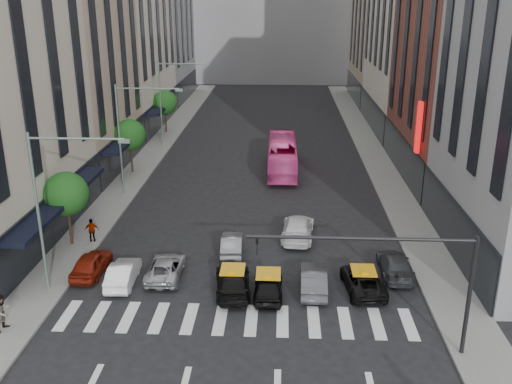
# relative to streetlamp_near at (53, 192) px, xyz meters

# --- Properties ---
(ground) EXTENTS (160.00, 160.00, 0.00)m
(ground) POSITION_rel_streetlamp_near_xyz_m (10.04, -4.00, -5.90)
(ground) COLOR black
(ground) RESTS_ON ground
(sidewalk_left) EXTENTS (3.00, 96.00, 0.15)m
(sidewalk_left) POSITION_rel_streetlamp_near_xyz_m (-1.46, 26.00, -5.83)
(sidewalk_left) COLOR slate
(sidewalk_left) RESTS_ON ground
(sidewalk_right) EXTENTS (3.00, 96.00, 0.15)m
(sidewalk_right) POSITION_rel_streetlamp_near_xyz_m (21.54, 26.00, -5.83)
(sidewalk_right) COLOR slate
(sidewalk_right) RESTS_ON ground
(building_left_b) EXTENTS (8.00, 16.00, 24.00)m
(building_left_b) POSITION_rel_streetlamp_near_xyz_m (-6.96, 24.00, 6.10)
(building_left_b) COLOR tan
(building_left_b) RESTS_ON ground
(building_right_b) EXTENTS (8.00, 18.00, 26.00)m
(building_right_b) POSITION_rel_streetlamp_near_xyz_m (27.04, 23.00, 7.10)
(building_right_b) COLOR brown
(building_right_b) RESTS_ON ground
(building_right_d) EXTENTS (8.00, 18.00, 28.00)m
(building_right_d) POSITION_rel_streetlamp_near_xyz_m (27.04, 61.00, 8.10)
(building_right_d) COLOR tan
(building_right_d) RESTS_ON ground
(tree_near) EXTENTS (2.88, 2.88, 4.95)m
(tree_near) POSITION_rel_streetlamp_near_xyz_m (-1.76, 6.00, -2.25)
(tree_near) COLOR black
(tree_near) RESTS_ON sidewalk_left
(tree_mid) EXTENTS (2.88, 2.88, 4.95)m
(tree_mid) POSITION_rel_streetlamp_near_xyz_m (-1.76, 22.00, -2.25)
(tree_mid) COLOR black
(tree_mid) RESTS_ON sidewalk_left
(tree_far) EXTENTS (2.88, 2.88, 4.95)m
(tree_far) POSITION_rel_streetlamp_near_xyz_m (-1.76, 38.00, -2.25)
(tree_far) COLOR black
(tree_far) RESTS_ON sidewalk_left
(streetlamp_near) EXTENTS (5.38, 0.25, 9.00)m
(streetlamp_near) POSITION_rel_streetlamp_near_xyz_m (0.00, 0.00, 0.00)
(streetlamp_near) COLOR gray
(streetlamp_near) RESTS_ON sidewalk_left
(streetlamp_mid) EXTENTS (5.38, 0.25, 9.00)m
(streetlamp_mid) POSITION_rel_streetlamp_near_xyz_m (0.00, 16.00, 0.00)
(streetlamp_mid) COLOR gray
(streetlamp_mid) RESTS_ON sidewalk_left
(streetlamp_far) EXTENTS (5.38, 0.25, 9.00)m
(streetlamp_far) POSITION_rel_streetlamp_near_xyz_m (0.00, 32.00, 0.00)
(streetlamp_far) COLOR gray
(streetlamp_far) RESTS_ON sidewalk_left
(traffic_signal) EXTENTS (10.10, 0.20, 6.00)m
(traffic_signal) POSITION_rel_streetlamp_near_xyz_m (17.74, -5.00, -1.43)
(traffic_signal) COLOR black
(traffic_signal) RESTS_ON ground
(liberty_sign) EXTENTS (0.30, 0.70, 4.00)m
(liberty_sign) POSITION_rel_streetlamp_near_xyz_m (22.64, 16.00, 0.10)
(liberty_sign) COLOR red
(liberty_sign) RESTS_ON ground
(car_red) EXTENTS (1.75, 4.03, 1.35)m
(car_red) POSITION_rel_streetlamp_near_xyz_m (0.84, 2.16, -5.23)
(car_red) COLOR maroon
(car_red) RESTS_ON ground
(car_white_front) EXTENTS (1.52, 3.98, 1.30)m
(car_white_front) POSITION_rel_streetlamp_near_xyz_m (3.04, 1.07, -5.26)
(car_white_front) COLOR white
(car_white_front) RESTS_ON ground
(car_silver) EXTENTS (2.05, 4.35, 1.20)m
(car_silver) POSITION_rel_streetlamp_near_xyz_m (5.34, 2.01, -5.30)
(car_silver) COLOR #A9A9AE
(car_silver) RESTS_ON ground
(taxi_left) EXTENTS (2.39, 4.86, 1.36)m
(taxi_left) POSITION_rel_streetlamp_near_xyz_m (9.44, 0.43, -5.22)
(taxi_left) COLOR black
(taxi_left) RESTS_ON ground
(taxi_center) EXTENTS (1.64, 3.96, 1.34)m
(taxi_center) POSITION_rel_streetlamp_near_xyz_m (11.44, 0.05, -5.23)
(taxi_center) COLOR black
(taxi_center) RESTS_ON ground
(car_grey_mid) EXTENTS (1.53, 4.17, 1.37)m
(car_grey_mid) POSITION_rel_streetlamp_near_xyz_m (13.96, 0.79, -5.22)
(car_grey_mid) COLOR #43454B
(car_grey_mid) RESTS_ON ground
(taxi_right) EXTENTS (2.44, 4.53, 1.21)m
(taxi_right) POSITION_rel_streetlamp_near_xyz_m (16.74, 0.95, -5.30)
(taxi_right) COLOR black
(taxi_right) RESTS_ON ground
(car_grey_curb) EXTENTS (1.87, 4.40, 1.27)m
(car_grey_curb) POSITION_rel_streetlamp_near_xyz_m (18.88, 2.93, -5.27)
(car_grey_curb) COLOR #36393D
(car_grey_curb) RESTS_ON ground
(car_row2_left) EXTENTS (1.51, 3.86, 1.25)m
(car_row2_left) POSITION_rel_streetlamp_near_xyz_m (8.95, 5.45, -5.28)
(car_row2_left) COLOR gray
(car_row2_left) RESTS_ON ground
(car_row2_right) EXTENTS (2.46, 5.18, 1.46)m
(car_row2_right) POSITION_rel_streetlamp_near_xyz_m (13.24, 8.03, -5.17)
(car_row2_right) COLOR white
(car_row2_right) RESTS_ON ground
(bus) EXTENTS (2.62, 10.90, 3.03)m
(bus) POSITION_rel_streetlamp_near_xyz_m (12.11, 23.43, -4.39)
(bus) COLOR #F4479E
(bus) RESTS_ON ground
(pedestrian_near) EXTENTS (0.95, 1.09, 1.91)m
(pedestrian_near) POSITION_rel_streetlamp_near_xyz_m (-1.49, -4.11, -4.80)
(pedestrian_near) COLOR gray
(pedestrian_near) RESTS_ON sidewalk_left
(pedestrian_far) EXTENTS (0.98, 0.50, 1.61)m
(pedestrian_far) POSITION_rel_streetlamp_near_xyz_m (-0.48, 6.45, -4.95)
(pedestrian_far) COLOR gray
(pedestrian_far) RESTS_ON sidewalk_left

